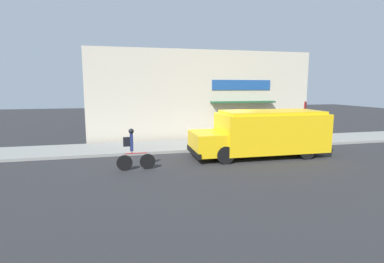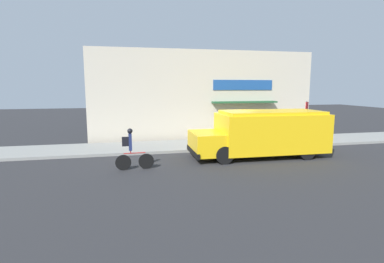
% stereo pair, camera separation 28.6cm
% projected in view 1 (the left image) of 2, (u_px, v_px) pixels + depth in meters
% --- Properties ---
extents(ground_plane, '(70.00, 70.00, 0.00)m').
position_uv_depth(ground_plane, '(223.00, 151.00, 15.50)').
color(ground_plane, '#2B2B2D').
extents(sidewalk, '(28.00, 2.97, 0.14)m').
position_uv_depth(sidewalk, '(214.00, 144.00, 16.92)').
color(sidewalk, gray).
rests_on(sidewalk, ground_plane).
extents(storefront, '(14.09, 0.86, 5.51)m').
position_uv_depth(storefront, '(206.00, 96.00, 18.38)').
color(storefront, beige).
rests_on(storefront, ground_plane).
extents(school_bus, '(6.36, 2.88, 2.17)m').
position_uv_depth(school_bus, '(263.00, 132.00, 14.19)').
color(school_bus, yellow).
rests_on(school_bus, ground_plane).
extents(cyclist, '(1.53, 0.21, 1.67)m').
position_uv_depth(cyclist, '(133.00, 150.00, 11.79)').
color(cyclist, black).
rests_on(cyclist, ground_plane).
extents(stop_sign_post, '(0.45, 0.45, 2.36)m').
position_uv_depth(stop_sign_post, '(305.00, 115.00, 16.87)').
color(stop_sign_post, slate).
rests_on(stop_sign_post, sidewalk).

